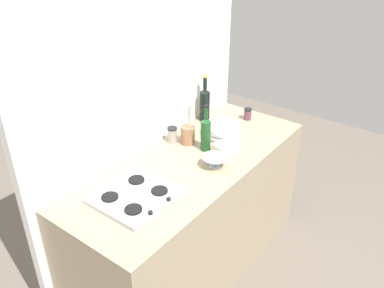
{
  "coord_description": "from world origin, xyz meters",
  "views": [
    {
      "loc": [
        -1.73,
        -1.31,
        2.23
      ],
      "look_at": [
        0.0,
        0.0,
        1.02
      ],
      "focal_mm": 37.7,
      "sensor_mm": 36.0,
      "label": 1
    }
  ],
  "objects_px": {
    "stovetop_hob": "(135,196)",
    "condiment_jar_front": "(172,135)",
    "mixing_bowl": "(215,161)",
    "condiment_jar_rear": "(248,114)",
    "plate_stack": "(222,130)",
    "utensil_crock": "(188,134)",
    "wine_bottle_mid_left": "(205,104)",
    "wine_bottle_leftmost": "(206,133)",
    "butter_dish": "(225,148)"
  },
  "relations": [
    {
      "from": "condiment_jar_front",
      "to": "stovetop_hob",
      "type": "bearing_deg",
      "value": -158.26
    },
    {
      "from": "plate_stack",
      "to": "condiment_jar_front",
      "type": "relative_size",
      "value": 2.4
    },
    {
      "from": "stovetop_hob",
      "to": "condiment_jar_front",
      "type": "xyz_separation_m",
      "value": [
        0.62,
        0.25,
        0.04
      ]
    },
    {
      "from": "stovetop_hob",
      "to": "plate_stack",
      "type": "height_order",
      "value": "plate_stack"
    },
    {
      "from": "mixing_bowl",
      "to": "condiment_jar_front",
      "type": "distance_m",
      "value": 0.42
    },
    {
      "from": "butter_dish",
      "to": "wine_bottle_leftmost",
      "type": "bearing_deg",
      "value": 114.45
    },
    {
      "from": "stovetop_hob",
      "to": "mixing_bowl",
      "type": "height_order",
      "value": "mixing_bowl"
    },
    {
      "from": "plate_stack",
      "to": "wine_bottle_mid_left",
      "type": "xyz_separation_m",
      "value": [
        0.12,
        0.24,
        0.1
      ]
    },
    {
      "from": "butter_dish",
      "to": "condiment_jar_front",
      "type": "bearing_deg",
      "value": 105.77
    },
    {
      "from": "stovetop_hob",
      "to": "wine_bottle_leftmost",
      "type": "height_order",
      "value": "wine_bottle_leftmost"
    },
    {
      "from": "plate_stack",
      "to": "wine_bottle_leftmost",
      "type": "height_order",
      "value": "wine_bottle_leftmost"
    },
    {
      "from": "plate_stack",
      "to": "utensil_crock",
      "type": "relative_size",
      "value": 0.88
    },
    {
      "from": "mixing_bowl",
      "to": "condiment_jar_rear",
      "type": "relative_size",
      "value": 1.86
    },
    {
      "from": "wine_bottle_leftmost",
      "to": "butter_dish",
      "type": "height_order",
      "value": "wine_bottle_leftmost"
    },
    {
      "from": "plate_stack",
      "to": "wine_bottle_mid_left",
      "type": "relative_size",
      "value": 0.73
    },
    {
      "from": "utensil_crock",
      "to": "condiment_jar_front",
      "type": "xyz_separation_m",
      "value": [
        -0.05,
        0.1,
        -0.01
      ]
    },
    {
      "from": "butter_dish",
      "to": "condiment_jar_front",
      "type": "relative_size",
      "value": 1.52
    },
    {
      "from": "plate_stack",
      "to": "utensil_crock",
      "type": "xyz_separation_m",
      "value": [
        -0.24,
        0.12,
        0.03
      ]
    },
    {
      "from": "stovetop_hob",
      "to": "plate_stack",
      "type": "distance_m",
      "value": 0.9
    },
    {
      "from": "plate_stack",
      "to": "butter_dish",
      "type": "bearing_deg",
      "value": -141.59
    },
    {
      "from": "wine_bottle_leftmost",
      "to": "wine_bottle_mid_left",
      "type": "relative_size",
      "value": 0.89
    },
    {
      "from": "plate_stack",
      "to": "condiment_jar_front",
      "type": "bearing_deg",
      "value": 142.21
    },
    {
      "from": "wine_bottle_leftmost",
      "to": "mixing_bowl",
      "type": "xyz_separation_m",
      "value": [
        -0.13,
        -0.17,
        -0.08
      ]
    },
    {
      "from": "mixing_bowl",
      "to": "condiment_jar_front",
      "type": "relative_size",
      "value": 1.53
    },
    {
      "from": "condiment_jar_rear",
      "to": "mixing_bowl",
      "type": "bearing_deg",
      "value": -165.58
    },
    {
      "from": "wine_bottle_leftmost",
      "to": "wine_bottle_mid_left",
      "type": "distance_m",
      "value": 0.45
    },
    {
      "from": "plate_stack",
      "to": "mixing_bowl",
      "type": "bearing_deg",
      "value": -152.79
    },
    {
      "from": "mixing_bowl",
      "to": "utensil_crock",
      "type": "distance_m",
      "value": 0.34
    },
    {
      "from": "wine_bottle_mid_left",
      "to": "butter_dish",
      "type": "height_order",
      "value": "wine_bottle_mid_left"
    },
    {
      "from": "stovetop_hob",
      "to": "butter_dish",
      "type": "bearing_deg",
      "value": -9.29
    },
    {
      "from": "mixing_bowl",
      "to": "condiment_jar_rear",
      "type": "bearing_deg",
      "value": 14.42
    },
    {
      "from": "utensil_crock",
      "to": "condiment_jar_front",
      "type": "height_order",
      "value": "utensil_crock"
    },
    {
      "from": "mixing_bowl",
      "to": "condiment_jar_rear",
      "type": "distance_m",
      "value": 0.73
    },
    {
      "from": "wine_bottle_leftmost",
      "to": "condiment_jar_rear",
      "type": "bearing_deg",
      "value": 1.3
    },
    {
      "from": "condiment_jar_front",
      "to": "condiment_jar_rear",
      "type": "height_order",
      "value": "condiment_jar_front"
    },
    {
      "from": "stovetop_hob",
      "to": "mixing_bowl",
      "type": "distance_m",
      "value": 0.56
    },
    {
      "from": "wine_bottle_mid_left",
      "to": "wine_bottle_leftmost",
      "type": "bearing_deg",
      "value": -143.54
    },
    {
      "from": "wine_bottle_mid_left",
      "to": "condiment_jar_front",
      "type": "bearing_deg",
      "value": -176.85
    },
    {
      "from": "condiment_jar_front",
      "to": "plate_stack",
      "type": "bearing_deg",
      "value": -37.79
    },
    {
      "from": "wine_bottle_mid_left",
      "to": "condiment_jar_front",
      "type": "height_order",
      "value": "wine_bottle_mid_left"
    },
    {
      "from": "wine_bottle_mid_left",
      "to": "utensil_crock",
      "type": "bearing_deg",
      "value": -161.83
    },
    {
      "from": "butter_dish",
      "to": "utensil_crock",
      "type": "distance_m",
      "value": 0.28
    },
    {
      "from": "stovetop_hob",
      "to": "plate_stack",
      "type": "bearing_deg",
      "value": 1.64
    },
    {
      "from": "stovetop_hob",
      "to": "butter_dish",
      "type": "height_order",
      "value": "butter_dish"
    },
    {
      "from": "stovetop_hob",
      "to": "condiment_jar_front",
      "type": "distance_m",
      "value": 0.67
    },
    {
      "from": "butter_dish",
      "to": "condiment_jar_rear",
      "type": "xyz_separation_m",
      "value": [
        0.51,
        0.13,
        0.01
      ]
    },
    {
      "from": "stovetop_hob",
      "to": "condiment_jar_front",
      "type": "relative_size",
      "value": 3.77
    },
    {
      "from": "wine_bottle_leftmost",
      "to": "condiment_jar_front",
      "type": "distance_m",
      "value": 0.26
    },
    {
      "from": "wine_bottle_mid_left",
      "to": "butter_dish",
      "type": "xyz_separation_m",
      "value": [
        -0.3,
        -0.39,
        -0.1
      ]
    },
    {
      "from": "wine_bottle_mid_left",
      "to": "mixing_bowl",
      "type": "distance_m",
      "value": 0.66
    }
  ]
}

